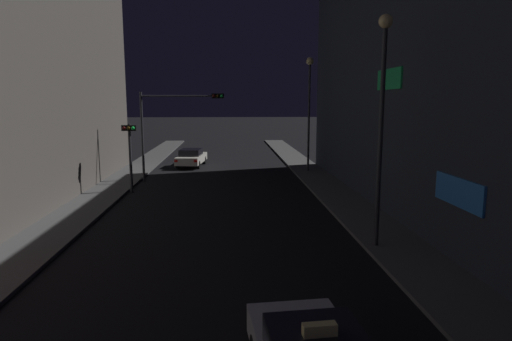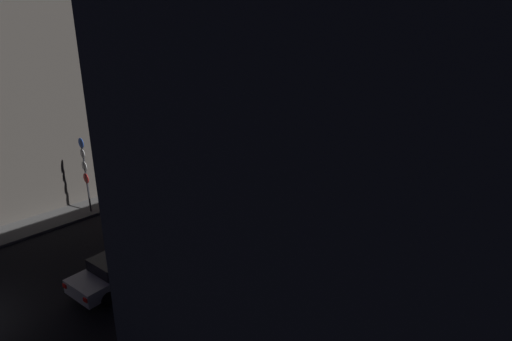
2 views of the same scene
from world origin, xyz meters
name	(u,v)px [view 1 (image 1 of 2)]	position (x,y,z in m)	size (l,w,h in m)	color
sidewalk_left	(120,182)	(-6.47, 27.65, 0.07)	(2.35, 59.30, 0.14)	#4C4C4C
sidewalk_right	(319,180)	(6.47, 27.65, 0.07)	(2.35, 59.30, 0.14)	#4C4C4C
far_car	(191,157)	(-2.48, 34.94, 0.73)	(2.31, 4.63, 1.42)	silver
traffic_light_overhead	(173,117)	(-3.03, 28.31, 4.20)	(5.39, 0.42, 5.79)	#2D2D33
traffic_light_left_kerb	(130,144)	(-5.05, 24.63, 2.82)	(0.80, 0.42, 3.96)	#2D2D33
street_lamp_near_block	(382,100)	(5.72, 14.31, 5.23)	(0.47, 0.47, 7.88)	#2D2D33
street_lamp_far_block	(309,94)	(6.36, 31.21, 5.72)	(0.53, 0.53, 8.16)	#2D2D33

